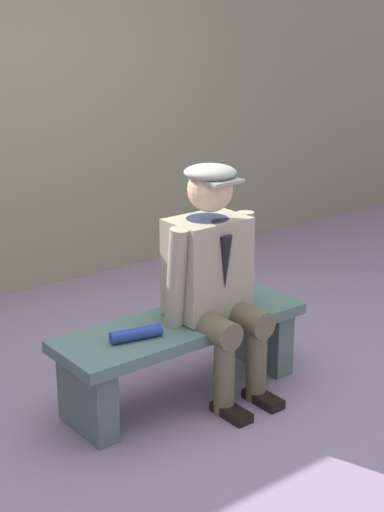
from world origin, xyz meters
name	(u,v)px	position (x,y,z in m)	size (l,w,h in m)	color
ground_plane	(182,395)	(0.00, 0.00, 0.00)	(30.00, 30.00, 0.00)	slate
bench	(182,344)	(0.00, 0.00, 0.30)	(1.42, 0.46, 0.44)	#47615E
seated_man	(214,272)	(-0.17, 0.06, 0.69)	(0.58, 0.61, 1.26)	gray
rolled_magazine	(136,334)	(0.33, 0.05, 0.47)	(0.06, 0.06, 0.27)	navy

